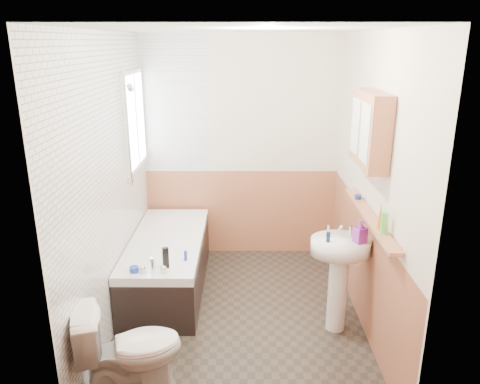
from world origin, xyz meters
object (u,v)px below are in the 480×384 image
Objects in this scene: sink at (339,266)px; pine_shelf at (369,217)px; bathtub at (168,262)px; toilet at (130,351)px; medicine_cabinet at (370,129)px.

pine_shelf reaches higher than sink.
bathtub is 1.75m from sink.
sink is (1.60, 0.81, 0.25)m from toilet.
toilet is 0.52× the size of pine_shelf.
medicine_cabinet is (0.17, 0.04, 1.15)m from sink.
medicine_cabinet reaches higher than toilet.
medicine_cabinet is (1.77, 0.85, 1.40)m from toilet.
sink reaches higher than bathtub.
toilet is at bearing -154.31° from medicine_cabinet.
sink is 1.16m from medicine_cabinet.
pine_shelf is 0.69m from medicine_cabinet.
medicine_cabinet is (-0.03, 0.10, 0.69)m from pine_shelf.
toilet is 2.42m from medicine_cabinet.
sink is at bearing -23.86° from bathtub.
bathtub is 2.27× the size of toilet.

